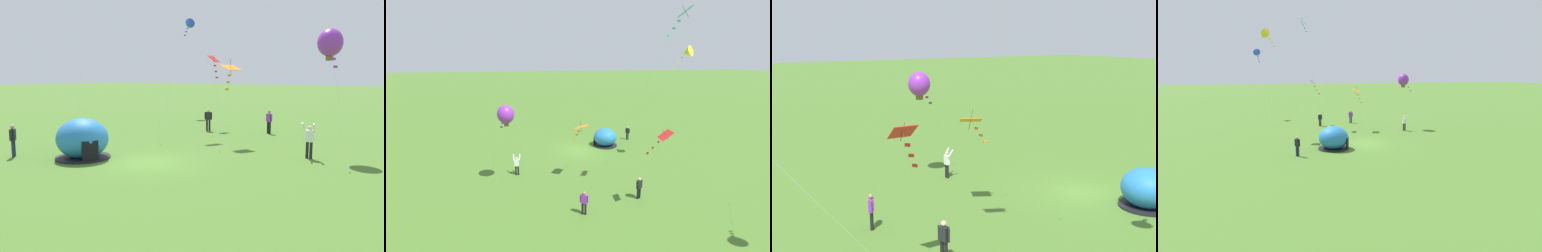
% 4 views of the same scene
% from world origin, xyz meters
% --- Properties ---
extents(ground_plane, '(300.00, 300.00, 0.00)m').
position_xyz_m(ground_plane, '(0.00, 0.00, 0.00)').
color(ground_plane, '#477028').
extents(popup_tent, '(2.81, 2.81, 2.10)m').
position_xyz_m(popup_tent, '(-3.32, -1.11, 1.00)').
color(popup_tent, '#2672BF').
rests_on(popup_tent, ground).
extents(person_arms_raised, '(0.68, 0.49, 1.89)m').
position_xyz_m(person_arms_raised, '(6.59, 5.13, 1.00)').
color(person_arms_raised, black).
rests_on(person_arms_raised, ground).
extents(person_with_toddler, '(0.55, 0.37, 1.72)m').
position_xyz_m(person_with_toddler, '(1.78, 12.01, 0.96)').
color(person_with_toddler, black).
rests_on(person_with_toddler, ground).
extents(person_strolling, '(0.56, 0.36, 1.72)m').
position_xyz_m(person_strolling, '(-2.66, 10.74, 0.96)').
color(person_strolling, black).
rests_on(person_strolling, ground).
extents(person_far_back, '(0.43, 0.46, 1.72)m').
position_xyz_m(person_far_back, '(-6.74, -2.81, 0.96)').
color(person_far_back, '#1E2347').
rests_on(person_far_back, ground).
extents(kite_cyan, '(3.14, 8.11, 13.43)m').
position_xyz_m(kite_cyan, '(-4.54, 11.05, 12.69)').
color(kite_cyan, silver).
rests_on(kite_cyan, ground).
extents(kite_red, '(1.93, 2.11, 5.90)m').
position_xyz_m(kite_red, '(-3.19, 12.55, 5.35)').
color(kite_red, silver).
rests_on(kite_red, ground).
extents(kite_purple, '(2.58, 4.31, 6.74)m').
position_xyz_m(kite_purple, '(7.03, 6.76, 5.99)').
color(kite_purple, silver).
rests_on(kite_purple, ground).
extents(kite_blue, '(2.15, 7.94, 10.25)m').
position_xyz_m(kite_blue, '(-10.35, 19.87, 9.61)').
color(kite_blue, silver).
rests_on(kite_blue, ground).
extents(kite_yellow, '(4.81, 6.75, 11.29)m').
position_xyz_m(kite_yellow, '(-8.77, 5.25, 10.70)').
color(kite_yellow, silver).
rests_on(kite_yellow, ground).
extents(kite_orange, '(1.61, 3.75, 5.27)m').
position_xyz_m(kite_orange, '(1.11, 6.88, 4.61)').
color(kite_orange, silver).
rests_on(kite_orange, ground).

